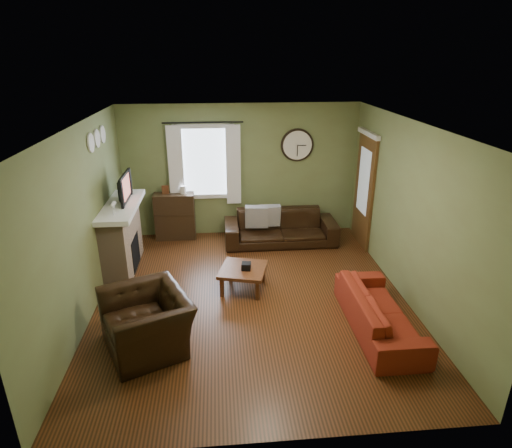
{
  "coord_description": "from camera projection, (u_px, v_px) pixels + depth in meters",
  "views": [
    {
      "loc": [
        -0.44,
        -5.6,
        3.48
      ],
      "look_at": [
        0.1,
        0.4,
        1.05
      ],
      "focal_mm": 30.0,
      "sensor_mm": 36.0,
      "label": 1
    }
  ],
  "objects": [
    {
      "name": "floor",
      "position": [
        252.0,
        298.0,
        6.51
      ],
      "size": [
        4.6,
        5.2,
        0.0
      ],
      "primitive_type": "cube",
      "color": "#472510",
      "rests_on": "ground"
    },
    {
      "name": "ceiling",
      "position": [
        251.0,
        125.0,
        5.54
      ],
      "size": [
        4.6,
        5.2,
        0.0
      ],
      "primitive_type": "cube",
      "color": "white",
      "rests_on": "ground"
    },
    {
      "name": "wall_left",
      "position": [
        84.0,
        224.0,
        5.83
      ],
      "size": [
        0.0,
        5.2,
        2.6
      ],
      "primitive_type": "cube",
      "color": "olive",
      "rests_on": "ground"
    },
    {
      "name": "wall_right",
      "position": [
        409.0,
        213.0,
        6.21
      ],
      "size": [
        0.0,
        5.2,
        2.6
      ],
      "primitive_type": "cube",
      "color": "olive",
      "rests_on": "ground"
    },
    {
      "name": "wall_back",
      "position": [
        241.0,
        171.0,
        8.42
      ],
      "size": [
        4.6,
        0.0,
        2.6
      ],
      "primitive_type": "cube",
      "color": "olive",
      "rests_on": "ground"
    },
    {
      "name": "wall_front",
      "position": [
        276.0,
        329.0,
        3.62
      ],
      "size": [
        4.6,
        0.0,
        2.6
      ],
      "primitive_type": "cube",
      "color": "olive",
      "rests_on": "ground"
    },
    {
      "name": "fireplace",
      "position": [
        122.0,
        239.0,
        7.19
      ],
      "size": [
        0.4,
        1.4,
        1.1
      ],
      "primitive_type": "cube",
      "color": "tan",
      "rests_on": "floor"
    },
    {
      "name": "firebox",
      "position": [
        135.0,
        252.0,
        7.3
      ],
      "size": [
        0.04,
        0.6,
        0.55
      ],
      "primitive_type": "cube",
      "color": "black",
      "rests_on": "fireplace"
    },
    {
      "name": "mantel",
      "position": [
        120.0,
        206.0,
        6.97
      ],
      "size": [
        0.58,
        1.6,
        0.08
      ],
      "primitive_type": "cube",
      "color": "white",
      "rests_on": "fireplace"
    },
    {
      "name": "tv",
      "position": [
        121.0,
        191.0,
        7.03
      ],
      "size": [
        0.08,
        0.6,
        0.35
      ],
      "primitive_type": "imported",
      "rotation": [
        0.0,
        0.0,
        1.57
      ],
      "color": "black",
      "rests_on": "mantel"
    },
    {
      "name": "tv_screen",
      "position": [
        126.0,
        188.0,
        7.02
      ],
      "size": [
        0.02,
        0.62,
        0.36
      ],
      "primitive_type": "cube",
      "color": "#994C3F",
      "rests_on": "mantel"
    },
    {
      "name": "medallion_left",
      "position": [
        91.0,
        143.0,
        6.22
      ],
      "size": [
        0.28,
        0.28,
        0.03
      ],
      "primitive_type": "cylinder",
      "color": "white",
      "rests_on": "wall_left"
    },
    {
      "name": "medallion_mid",
      "position": [
        97.0,
        138.0,
        6.54
      ],
      "size": [
        0.28,
        0.28,
        0.03
      ],
      "primitive_type": "cylinder",
      "color": "white",
      "rests_on": "wall_left"
    },
    {
      "name": "medallion_right",
      "position": [
        102.0,
        134.0,
        6.86
      ],
      "size": [
        0.28,
        0.28,
        0.03
      ],
      "primitive_type": "cylinder",
      "color": "white",
      "rests_on": "wall_left"
    },
    {
      "name": "window_pane",
      "position": [
        205.0,
        162.0,
        8.27
      ],
      "size": [
        1.0,
        0.02,
        1.3
      ],
      "primitive_type": null,
      "color": "silver",
      "rests_on": "wall_back"
    },
    {
      "name": "curtain_rod",
      "position": [
        203.0,
        122.0,
        7.89
      ],
      "size": [
        0.03,
        0.03,
        1.5
      ],
      "primitive_type": "cylinder",
      "color": "black",
      "rests_on": "wall_back"
    },
    {
      "name": "curtain_left",
      "position": [
        176.0,
        166.0,
        8.15
      ],
      "size": [
        0.28,
        0.04,
        1.55
      ],
      "primitive_type": "cube",
      "color": "white",
      "rests_on": "wall_back"
    },
    {
      "name": "curtain_right",
      "position": [
        233.0,
        165.0,
        8.24
      ],
      "size": [
        0.28,
        0.04,
        1.55
      ],
      "primitive_type": "cube",
      "color": "white",
      "rests_on": "wall_back"
    },
    {
      "name": "wall_clock",
      "position": [
        297.0,
        145.0,
        8.28
      ],
      "size": [
        0.64,
        0.06,
        0.64
      ],
      "primitive_type": null,
      "color": "white",
      "rests_on": "wall_back"
    },
    {
      "name": "door",
      "position": [
        364.0,
        191.0,
        8.01
      ],
      "size": [
        0.05,
        0.9,
        2.1
      ],
      "primitive_type": "cube",
      "color": "#593718",
      "rests_on": "floor"
    },
    {
      "name": "bookshelf",
      "position": [
        175.0,
        216.0,
        8.45
      ],
      "size": [
        0.78,
        0.33,
        0.92
      ],
      "primitive_type": null,
      "color": "black",
      "rests_on": "floor"
    },
    {
      "name": "book",
      "position": [
        175.0,
        190.0,
        8.38
      ],
      "size": [
        0.21,
        0.24,
        0.02
      ],
      "primitive_type": "imported",
      "rotation": [
        0.0,
        0.0,
        0.37
      ],
      "color": "#572D18",
      "rests_on": "bookshelf"
    },
    {
      "name": "sofa_brown",
      "position": [
        280.0,
        228.0,
        8.29
      ],
      "size": [
        2.15,
        0.84,
        0.63
      ],
      "primitive_type": "imported",
      "color": "black",
      "rests_on": "floor"
    },
    {
      "name": "pillow_left",
      "position": [
        269.0,
        216.0,
        8.24
      ],
      "size": [
        0.43,
        0.13,
        0.43
      ],
      "primitive_type": "cube",
      "rotation": [
        0.0,
        0.0,
        0.01
      ],
      "color": "gray",
      "rests_on": "sofa_brown"
    },
    {
      "name": "pillow_right",
      "position": [
        257.0,
        217.0,
        8.18
      ],
      "size": [
        0.45,
        0.17,
        0.44
      ],
      "primitive_type": "cube",
      "rotation": [
        0.0,
        0.0,
        -0.09
      ],
      "color": "gray",
      "rests_on": "sofa_brown"
    },
    {
      "name": "sofa_red",
      "position": [
        379.0,
        312.0,
        5.69
      ],
      "size": [
        0.72,
        1.84,
        0.54
      ],
      "primitive_type": "imported",
      "rotation": [
        0.0,
        0.0,
        1.57
      ],
      "color": "maroon",
      "rests_on": "floor"
    },
    {
      "name": "armchair",
      "position": [
        147.0,
        322.0,
        5.32
      ],
      "size": [
        1.34,
        1.4,
        0.72
      ],
      "primitive_type": "imported",
      "rotation": [
        0.0,
        0.0,
        -1.14
      ],
      "color": "black",
      "rests_on": "floor"
    },
    {
      "name": "coffee_table",
      "position": [
        243.0,
        279.0,
        6.69
      ],
      "size": [
        0.84,
        0.84,
        0.37
      ],
      "primitive_type": null,
      "rotation": [
        0.0,
        0.0,
        -0.26
      ],
      "color": "#572D18",
      "rests_on": "floor"
    },
    {
      "name": "tissue_box",
      "position": [
        246.0,
        267.0,
        6.57
      ],
      "size": [
        0.16,
        0.16,
        0.11
      ],
      "primitive_type": "cube",
      "rotation": [
        0.0,
        0.0,
        -0.15
      ],
      "color": "black",
      "rests_on": "coffee_table"
    },
    {
      "name": "wine_glass_a",
      "position": [
        113.0,
        209.0,
        6.45
      ],
      "size": [
        0.07,
        0.07,
        0.19
      ],
      "primitive_type": null,
      "color": "white",
      "rests_on": "mantel"
    },
    {
      "name": "wine_glass_b",
      "position": [
        114.0,
        207.0,
        6.55
      ],
      "size": [
        0.07,
        0.07,
        0.19
      ],
      "primitive_type": null,
      "color": "white",
      "rests_on": "mantel"
    }
  ]
}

